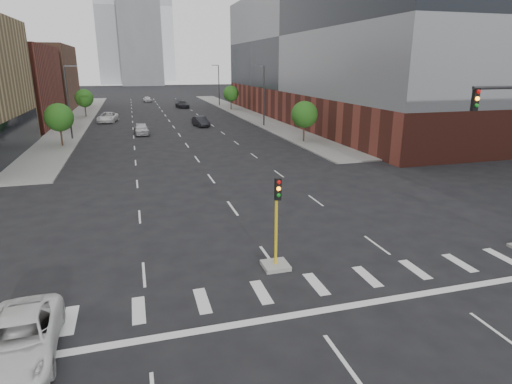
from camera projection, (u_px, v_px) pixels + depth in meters
name	position (u px, v px, depth m)	size (l,w,h in m)	color
sidewalk_left_far	(80.00, 118.00, 76.04)	(5.00, 92.00, 0.15)	gray
sidewalk_right_far	(243.00, 113.00, 83.96)	(5.00, 92.00, 0.15)	gray
building_left_far_b	(20.00, 78.00, 87.47)	(20.00, 24.00, 13.00)	brown
building_right_main	(346.00, 53.00, 71.76)	(24.00, 70.00, 22.00)	brown
tower_left	(119.00, 7.00, 202.32)	(22.00, 22.00, 70.00)	#B2B7BC
tower_right	(153.00, 8.00, 242.47)	(20.00, 20.00, 80.00)	#B2B7BC
tower_mid	(140.00, 34.00, 189.74)	(18.00, 18.00, 44.00)	slate
median_traffic_signal	(276.00, 249.00, 19.85)	(1.20, 1.20, 4.40)	#999993
streetlight_right_a	(263.00, 93.00, 64.63)	(1.60, 0.22, 9.07)	#2D2D30
streetlight_right_b	(218.00, 84.00, 96.86)	(1.60, 0.22, 9.07)	#2D2D30
streetlight_left	(68.00, 99.00, 52.94)	(1.60, 0.22, 9.07)	#2D2D30
tree_left_near	(59.00, 117.00, 48.64)	(3.20, 3.20, 4.85)	#382619
tree_left_far	(84.00, 98.00, 76.27)	(3.20, 3.20, 4.85)	#382619
tree_right_near	(304.00, 114.00, 51.43)	(3.20, 3.20, 4.85)	#382619
tree_right_far	(231.00, 94.00, 88.27)	(3.20, 3.20, 4.85)	#382619
car_near_left	(141.00, 129.00, 58.05)	(1.89, 4.70, 1.60)	silver
car_mid_right	(201.00, 121.00, 65.71)	(1.60, 4.60, 1.52)	black
car_far_left	(108.00, 117.00, 70.51)	(2.67, 5.79, 1.61)	silver
car_deep_right	(182.00, 104.00, 93.66)	(2.18, 5.36, 1.55)	black
car_distant	(147.00, 99.00, 108.25)	(1.73, 4.30, 1.47)	silver
parked_minivan	(20.00, 339.00, 13.80)	(2.27, 4.92, 1.37)	white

